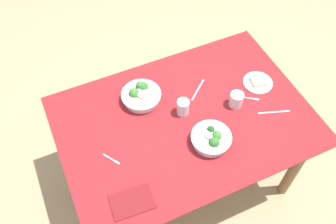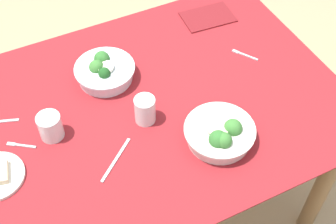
# 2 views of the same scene
# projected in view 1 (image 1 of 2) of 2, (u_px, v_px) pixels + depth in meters

# --- Properties ---
(ground_plane) EXTENTS (6.00, 6.00, 0.00)m
(ground_plane) POSITION_uv_depth(u_px,v_px,m) (181.00, 176.00, 2.76)
(ground_plane) COLOR tan
(dining_table) EXTENTS (1.47, 1.02, 0.74)m
(dining_table) POSITION_uv_depth(u_px,v_px,m) (185.00, 129.00, 2.24)
(dining_table) COLOR maroon
(dining_table) RESTS_ON ground_plane
(broccoli_bowl_far) EXTENTS (0.24, 0.24, 0.10)m
(broccoli_bowl_far) POSITION_uv_depth(u_px,v_px,m) (141.00, 95.00, 2.22)
(broccoli_bowl_far) COLOR silver
(broccoli_bowl_far) RESTS_ON dining_table
(broccoli_bowl_near) EXTENTS (0.23, 0.23, 0.09)m
(broccoli_bowl_near) POSITION_uv_depth(u_px,v_px,m) (211.00, 139.00, 2.04)
(broccoli_bowl_near) COLOR white
(broccoli_bowl_near) RESTS_ON dining_table
(bread_side_plate) EXTENTS (0.19, 0.19, 0.03)m
(bread_side_plate) POSITION_uv_depth(u_px,v_px,m) (258.00, 82.00, 2.31)
(bread_side_plate) COLOR silver
(bread_side_plate) RESTS_ON dining_table
(water_glass_center) EXTENTS (0.07, 0.07, 0.10)m
(water_glass_center) POSITION_uv_depth(u_px,v_px,m) (183.00, 107.00, 2.15)
(water_glass_center) COLOR silver
(water_glass_center) RESTS_ON dining_table
(water_glass_side) EXTENTS (0.08, 0.08, 0.09)m
(water_glass_side) POSITION_uv_depth(u_px,v_px,m) (236.00, 100.00, 2.18)
(water_glass_side) COLOR silver
(water_glass_side) RESTS_ON dining_table
(fork_by_far_bowl) EXTENTS (0.07, 0.10, 0.00)m
(fork_by_far_bowl) POSITION_uv_depth(u_px,v_px,m) (112.00, 159.00, 2.00)
(fork_by_far_bowl) COLOR #B7B7BC
(fork_by_far_bowl) RESTS_ON dining_table
(fork_by_near_bowl) EXTENTS (0.09, 0.07, 0.00)m
(fork_by_near_bowl) POSITION_uv_depth(u_px,v_px,m) (252.00, 99.00, 2.25)
(fork_by_near_bowl) COLOR #B7B7BC
(fork_by_near_bowl) RESTS_ON dining_table
(table_knife_left) EXTENTS (0.19, 0.07, 0.00)m
(table_knife_left) POSITION_uv_depth(u_px,v_px,m) (274.00, 112.00, 2.19)
(table_knife_left) COLOR #B7B7BC
(table_knife_left) RESTS_ON dining_table
(table_knife_right) EXTENTS (0.15, 0.13, 0.00)m
(table_knife_right) POSITION_uv_depth(u_px,v_px,m) (198.00, 90.00, 2.29)
(table_knife_right) COLOR #B7B7BC
(table_knife_right) RESTS_ON dining_table
(napkin_folded_upper) EXTENTS (0.23, 0.16, 0.01)m
(napkin_folded_upper) POSITION_uv_depth(u_px,v_px,m) (132.00, 202.00, 1.86)
(napkin_folded_upper) COLOR maroon
(napkin_folded_upper) RESTS_ON dining_table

